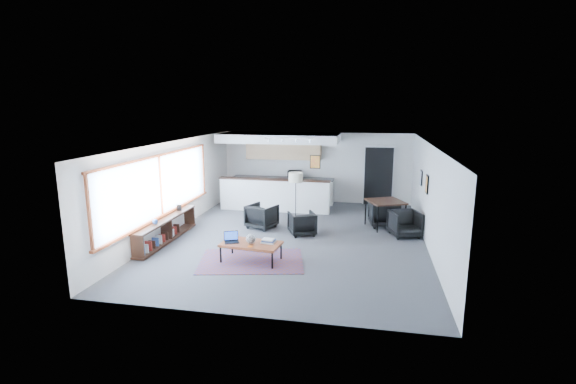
% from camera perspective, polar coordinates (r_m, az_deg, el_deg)
% --- Properties ---
extents(room, '(7.02, 9.02, 2.62)m').
position_cam_1_polar(room, '(11.29, 0.90, 0.09)').
color(room, '#49494C').
rests_on(room, ground).
extents(window, '(0.10, 5.95, 1.66)m').
position_cam_1_polar(window, '(11.55, -17.08, 0.62)').
color(window, '#8CBFFF').
rests_on(window, room).
extents(console, '(0.35, 3.00, 0.80)m').
position_cam_1_polar(console, '(11.62, -16.37, -5.02)').
color(console, '#341C12').
rests_on(console, floor).
extents(kitchenette, '(4.20, 1.96, 2.60)m').
position_cam_1_polar(kitchenette, '(15.08, -1.07, 3.38)').
color(kitchenette, white).
rests_on(kitchenette, floor).
extents(doorway, '(1.10, 0.12, 2.15)m').
position_cam_1_polar(doorway, '(15.50, 12.26, 2.21)').
color(doorway, black).
rests_on(doorway, room).
extents(track_light, '(1.60, 0.07, 0.15)m').
position_cam_1_polar(track_light, '(13.36, 0.11, 7.25)').
color(track_light, silver).
rests_on(track_light, room).
extents(wall_art_lower, '(0.03, 0.38, 0.48)m').
position_cam_1_polar(wall_art_lower, '(11.56, 18.46, 1.01)').
color(wall_art_lower, black).
rests_on(wall_art_lower, room).
extents(wall_art_upper, '(0.03, 0.34, 0.44)m').
position_cam_1_polar(wall_art_upper, '(12.84, 17.74, 1.86)').
color(wall_art_upper, black).
rests_on(wall_art_upper, room).
extents(kilim_rug, '(2.68, 2.10, 0.01)m').
position_cam_1_polar(kilim_rug, '(9.96, -5.02, -9.35)').
color(kilim_rug, '#5A3346').
rests_on(kilim_rug, floor).
extents(coffee_table, '(1.44, 0.88, 0.45)m').
position_cam_1_polar(coffee_table, '(9.82, -5.07, -7.14)').
color(coffee_table, brown).
rests_on(coffee_table, floor).
extents(laptop, '(0.41, 0.38, 0.24)m').
position_cam_1_polar(laptop, '(9.93, -7.75, -6.35)').
color(laptop, black).
rests_on(laptop, coffee_table).
extents(ceramic_pot, '(0.23, 0.23, 0.23)m').
position_cam_1_polar(ceramic_pot, '(9.73, -5.08, -6.41)').
color(ceramic_pot, gray).
rests_on(ceramic_pot, coffee_table).
extents(book_stack, '(0.33, 0.28, 0.10)m').
position_cam_1_polar(book_stack, '(9.78, -2.69, -6.69)').
color(book_stack, silver).
rests_on(book_stack, coffee_table).
extents(coaster, '(0.10, 0.10, 0.01)m').
position_cam_1_polar(coaster, '(9.57, -5.20, -7.42)').
color(coaster, '#E5590C').
rests_on(coaster, coffee_table).
extents(armchair_left, '(0.96, 0.94, 0.78)m').
position_cam_1_polar(armchair_left, '(12.41, -3.59, -3.16)').
color(armchair_left, black).
rests_on(armchair_left, floor).
extents(armchair_right, '(0.90, 0.88, 0.71)m').
position_cam_1_polar(armchair_right, '(11.76, 1.94, -4.17)').
color(armchair_right, black).
rests_on(armchair_right, floor).
extents(floor_lamp, '(0.53, 0.53, 1.55)m').
position_cam_1_polar(floor_lamp, '(12.90, 1.06, 1.78)').
color(floor_lamp, black).
rests_on(floor_lamp, floor).
extents(dining_table, '(1.28, 1.28, 0.82)m').
position_cam_1_polar(dining_table, '(12.66, 13.19, -1.49)').
color(dining_table, '#341C12').
rests_on(dining_table, floor).
extents(dining_chair_near, '(0.82, 0.79, 0.67)m').
position_cam_1_polar(dining_chair_near, '(12.06, 15.70, -4.30)').
color(dining_chair_near, black).
rests_on(dining_chair_near, floor).
extents(dining_chair_far, '(0.80, 0.77, 0.73)m').
position_cam_1_polar(dining_chair_far, '(12.91, 12.96, -2.97)').
color(dining_chair_far, black).
rests_on(dining_chair_far, floor).
extents(microwave, '(0.50, 0.29, 0.33)m').
position_cam_1_polar(microwave, '(15.47, 0.92, 2.54)').
color(microwave, black).
rests_on(microwave, kitchenette).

